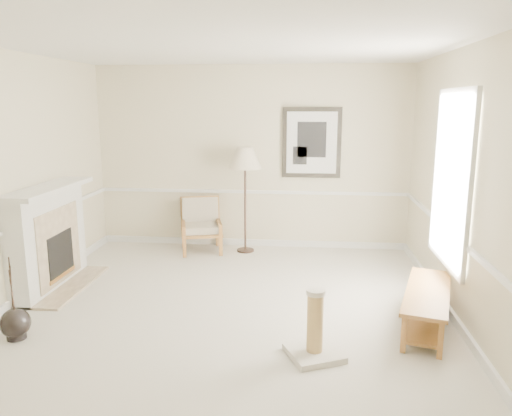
{
  "coord_description": "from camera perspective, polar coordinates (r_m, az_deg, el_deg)",
  "views": [
    {
      "loc": [
        0.85,
        -5.18,
        2.32
      ],
      "look_at": [
        0.27,
        0.7,
        1.06
      ],
      "focal_mm": 35.0,
      "sensor_mm": 36.0,
      "label": 1
    }
  ],
  "objects": [
    {
      "name": "scratching_post",
      "position": [
        4.79,
        6.72,
        -14.29
      ],
      "size": [
        0.61,
        0.61,
        0.66
      ],
      "rotation": [
        0.0,
        0.0,
        0.43
      ],
      "color": "silver",
      "rests_on": "ground"
    },
    {
      "name": "armchair",
      "position": [
        7.98,
        -6.31,
        -1.64
      ],
      "size": [
        0.78,
        0.81,
        0.84
      ],
      "rotation": [
        0.0,
        0.0,
        0.26
      ],
      "color": "brown",
      "rests_on": "ground"
    },
    {
      "name": "fireplace",
      "position": [
        6.81,
        -22.59,
        -3.21
      ],
      "size": [
        0.64,
        1.64,
        1.31
      ],
      "color": "white",
      "rests_on": "ground"
    },
    {
      "name": "ground",
      "position": [
        5.74,
        -3.47,
        -11.88
      ],
      "size": [
        5.5,
        5.5,
        0.0
      ],
      "primitive_type": "plane",
      "color": "silver",
      "rests_on": "ground"
    },
    {
      "name": "floor_vase",
      "position": [
        5.63,
        -25.8,
        -11.84
      ],
      "size": [
        0.29,
        0.29,
        0.86
      ],
      "rotation": [
        0.0,
        0.0,
        0.16
      ],
      "color": "black",
      "rests_on": "ground"
    },
    {
      "name": "room",
      "position": [
        5.32,
        -2.12,
        7.1
      ],
      "size": [
        5.04,
        5.54,
        2.92
      ],
      "color": "beige",
      "rests_on": "ground"
    },
    {
      "name": "bench",
      "position": [
        5.59,
        18.95,
        -10.17
      ],
      "size": [
        0.81,
        1.49,
        0.41
      ],
      "rotation": [
        0.0,
        0.0,
        -0.28
      ],
      "color": "brown",
      "rests_on": "ground"
    },
    {
      "name": "floor_lamp",
      "position": [
        7.67,
        -1.26,
        5.42
      ],
      "size": [
        0.54,
        0.54,
        1.65
      ],
      "rotation": [
        0.0,
        0.0,
        0.04
      ],
      "color": "black",
      "rests_on": "ground"
    }
  ]
}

